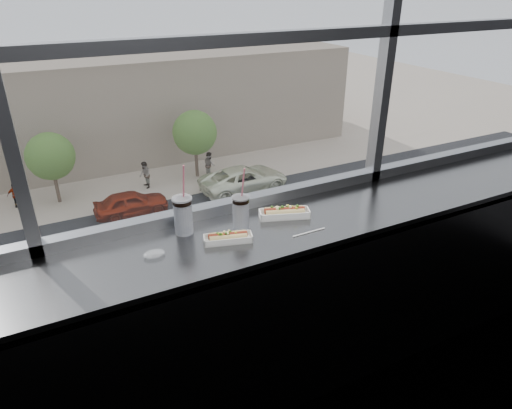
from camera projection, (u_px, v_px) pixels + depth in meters
name	position (u px, v px, depth m)	size (l,w,h in m)	color
wall_back_lower	(233.00, 289.00, 2.80)	(6.00, 6.00, 0.00)	black
counter	(253.00, 236.00, 2.35)	(6.00, 0.55, 0.06)	slate
counter_fascia	(276.00, 345.00, 2.37)	(6.00, 0.04, 1.04)	slate
hotdog_tray_left	(228.00, 237.00, 2.23)	(0.25, 0.14, 0.06)	white
hotdog_tray_right	(284.00, 212.00, 2.46)	(0.29, 0.17, 0.07)	white
soda_cup_left	(183.00, 213.00, 2.27)	(0.10, 0.10, 0.37)	white
soda_cup_right	(241.00, 211.00, 2.32)	(0.09, 0.09, 0.34)	white
loose_straw	(309.00, 232.00, 2.32)	(0.01, 0.01, 0.19)	white
wrapper	(154.00, 254.00, 2.12)	(0.10, 0.07, 0.02)	silver
plaza_ground	(44.00, 137.00, 42.65)	(120.00, 120.00, 0.00)	#B7A692
street_asphalt	(80.00, 261.00, 23.87)	(80.00, 10.00, 0.06)	black
far_sidewalk	(63.00, 201.00, 30.26)	(80.00, 6.00, 0.04)	#B7A692
far_building	(39.00, 108.00, 36.48)	(50.00, 14.00, 8.00)	gray
car_far_b	(131.00, 199.00, 28.11)	(6.10, 2.54, 2.03)	#931C06
car_far_c	(244.00, 175.00, 31.22)	(6.88, 2.87, 2.29)	white
car_near_d	(209.00, 252.00, 22.51)	(6.66, 2.77, 2.22)	#F1EAC3
car_near_e	(335.00, 219.00, 25.59)	(6.84, 2.85, 2.28)	navy
car_near_c	(133.00, 274.00, 21.02)	(5.97, 2.49, 1.99)	maroon
pedestrian_b	(15.00, 193.00, 29.13)	(0.86, 0.64, 1.93)	#66605B
pedestrian_c	(145.00, 172.00, 31.72)	(1.02, 0.77, 2.30)	#66605B
pedestrian_d	(209.00, 162.00, 33.54)	(1.02, 0.77, 2.30)	#66605B
tree_center	(50.00, 156.00, 28.78)	(3.04, 3.04, 4.75)	#47382B
tree_right	(195.00, 133.00, 32.64)	(3.21, 3.21, 5.01)	#47382B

